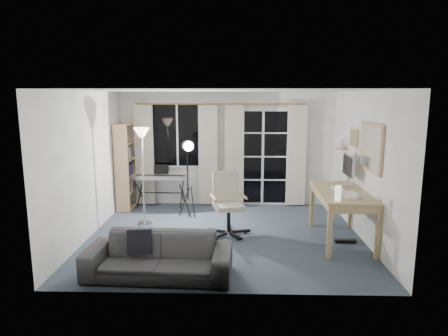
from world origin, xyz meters
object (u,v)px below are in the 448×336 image
Objects in this scene: bookshelf at (125,168)px; mug at (359,195)px; keyboard_piano at (161,178)px; desk at (342,197)px; office_chair at (227,197)px; studio_light at (188,155)px; torchiere_lamp at (142,147)px; monitor at (348,167)px; sofa at (158,249)px.

mug is at bearing -30.87° from bookshelf.
desk is (3.26, -1.88, 0.09)m from keyboard_piano.
office_chair is 0.68× the size of desk.
office_chair is 7.82× the size of mug.
studio_light is 3.19m from mug.
studio_light is 1.44× the size of office_chair.
bookshelf is 1.00× the size of torchiere_lamp.
studio_light is at bearing 166.76° from monitor.
torchiere_lamp is at bearing -61.02° from bookshelf.
office_chair reaches higher than sofa.
studio_light reaches higher than mug.
studio_light is (0.76, 0.41, -0.20)m from torchiere_lamp.
desk is 3.05m from sofa.
office_chair is at bearing -15.40° from torchiere_lamp.
monitor is (3.46, -1.43, 0.51)m from keyboard_piano.
bookshelf is at bearing 162.49° from monitor.
bookshelf is 1.16× the size of studio_light.
torchiere_lamp is 0.89m from studio_light.
desk is at bearing -28.51° from keyboard_piano.
bookshelf is 1.61m from studio_light.
mug is 2.98m from sofa.
bookshelf is 4.41m from desk.
studio_light is 2.89m from desk.
studio_light is at bearing 117.01° from office_chair.
office_chair is 2.14m from mug.
bookshelf is at bearing 119.92° from torchiere_lamp.
bookshelf is 0.77m from keyboard_piano.
torchiere_lamp reaches higher than office_chair.
monitor is (2.80, -0.71, -0.08)m from studio_light.
torchiere_lamp is 1.66× the size of office_chair.
keyboard_piano is 3.77m from desk.
torchiere_lamp is 0.93× the size of sofa.
bookshelf is 1.52× the size of keyboard_piano.
office_chair is 1.89m from desk.
bookshelf is 2.96× the size of monitor.
desk is 2.61× the size of monitor.
keyboard_piano reaches higher than sofa.
studio_light is at bearing -27.43° from bookshelf.
bookshelf is 1.13× the size of desk.
bookshelf is at bearing 156.13° from desk.
desk is 0.64m from monitor.
torchiere_lamp is 3.72m from mug.
studio_light reaches higher than sofa.
bookshelf reaches higher than mug.
studio_light reaches higher than monitor.
desk is 0.82× the size of sofa.
bookshelf is at bearing 129.74° from studio_light.
sofa is (-0.85, -1.71, -0.26)m from office_chair.
torchiere_lamp reaches higher than monitor.
bookshelf is 1.67× the size of office_chair.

